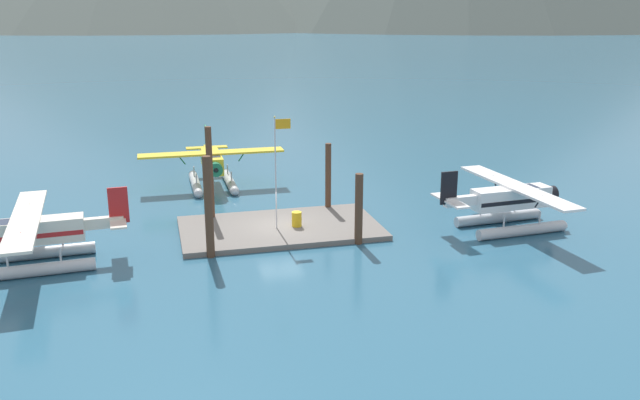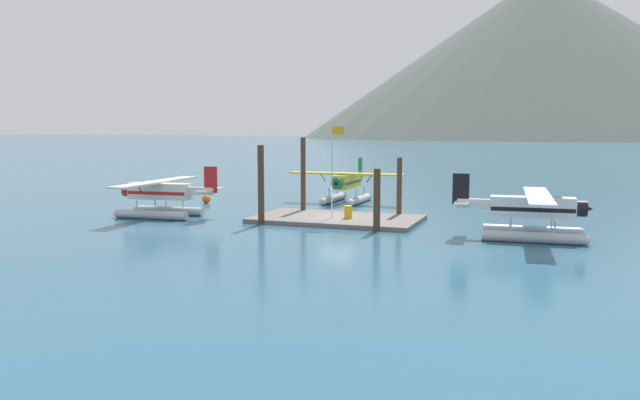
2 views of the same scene
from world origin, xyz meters
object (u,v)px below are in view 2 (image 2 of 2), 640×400
(seaplane_cream_port_aft, at_px, (160,196))
(mooring_buoy, at_px, (206,199))
(seaplane_white_stbd_aft, at_px, (533,213))
(seaplane_yellow_bow_left, at_px, (347,185))
(fuel_drum, at_px, (348,212))
(flagpole, at_px, (333,160))

(seaplane_cream_port_aft, bearing_deg, mooring_buoy, 98.70)
(mooring_buoy, relative_size, seaplane_white_stbd_aft, 0.07)
(mooring_buoy, distance_m, seaplane_yellow_bow_left, 12.53)
(seaplane_yellow_bow_left, bearing_deg, seaplane_cream_port_aft, -126.59)
(seaplane_yellow_bow_left, relative_size, seaplane_cream_port_aft, 0.99)
(seaplane_cream_port_aft, bearing_deg, fuel_drum, 9.32)
(flagpole, distance_m, seaplane_cream_port_aft, 13.38)
(flagpole, distance_m, mooring_buoy, 16.24)
(fuel_drum, xyz_separation_m, mooring_buoy, (-15.36, 6.63, -0.36))
(flagpole, height_order, seaplane_white_stbd_aft, flagpole)
(flagpole, bearing_deg, seaplane_white_stbd_aft, -11.32)
(seaplane_yellow_bow_left, xyz_separation_m, seaplane_cream_port_aft, (-10.16, -13.69, 0.00))
(flagpole, height_order, fuel_drum, flagpole)
(seaplane_cream_port_aft, bearing_deg, seaplane_white_stbd_aft, -0.96)
(fuel_drum, distance_m, mooring_buoy, 16.73)
(flagpole, distance_m, fuel_drum, 3.77)
(flagpole, height_order, mooring_buoy, flagpole)
(flagpole, distance_m, seaplane_yellow_bow_left, 12.09)
(seaplane_white_stbd_aft, height_order, seaplane_yellow_bow_left, same)
(fuel_drum, height_order, mooring_buoy, fuel_drum)
(seaplane_white_stbd_aft, xyz_separation_m, seaplane_cream_port_aft, (-26.33, 0.44, 0.00))
(fuel_drum, bearing_deg, flagpole, -177.31)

